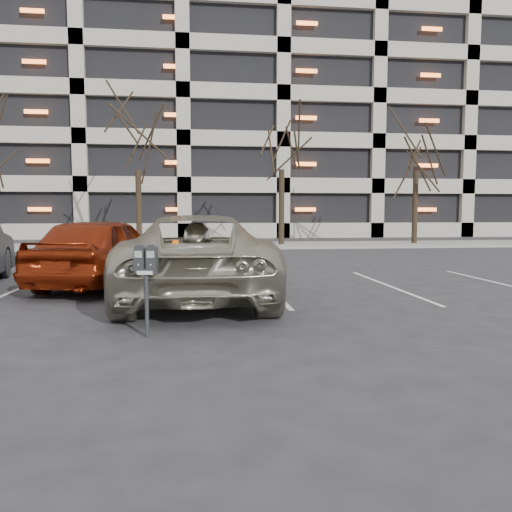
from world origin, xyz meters
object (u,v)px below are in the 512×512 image
Objects in this scene: car_red at (103,251)px; tree_d at (417,125)px; tree_b at (137,122)px; parking_meter at (146,268)px; suv_silver at (197,256)px; tree_c at (282,122)px.

tree_d is at bearing -124.36° from car_red.
parking_meter is at bearing -83.37° from tree_b.
car_red reaches higher than parking_meter.
car_red is (-1.50, 5.08, -0.15)m from parking_meter.
parking_meter is at bearing 118.38° from car_red.
parking_meter is at bearing 77.85° from suv_silver.
tree_b is 18.69m from parking_meter.
tree_b is at bearing -75.40° from car_red.
parking_meter is at bearing -105.39° from tree_c.
tree_c reaches higher than tree_d.
tree_c reaches higher than car_red.
tree_c reaches higher than suv_silver.
tree_b is 0.98× the size of tree_d.
suv_silver is at bearing -79.35° from tree_b.
tree_c is at bearing -106.00° from suv_silver.
tree_b is 1.74× the size of car_red.
tree_b is at bearing 180.00° from tree_d.
tree_d is (7.00, 0.00, -0.02)m from tree_c.
suv_silver reaches higher than car_red.
tree_c is 1.79× the size of car_red.
suv_silver is 1.25× the size of car_red.
tree_c is 1.00× the size of tree_d.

